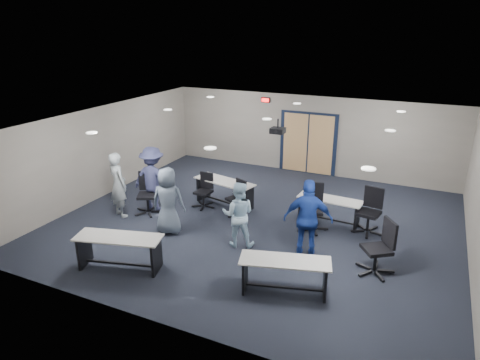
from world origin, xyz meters
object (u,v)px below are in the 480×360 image
at_px(table_back_right, 329,206).
at_px(chair_back_a, 203,191).
at_px(chair_loose_left, 147,194).
at_px(person_navy, 308,219).
at_px(table_back_left, 225,188).
at_px(person_back, 153,179).
at_px(chair_back_c, 313,208).
at_px(table_front_left, 119,247).
at_px(person_plaid, 168,201).
at_px(person_lightblue, 238,214).
at_px(chair_back_b, 236,198).
at_px(table_front_right, 285,270).
at_px(chair_back_d, 369,212).
at_px(person_gray, 118,185).
at_px(chair_loose_right, 377,247).

bearing_deg(table_back_right, chair_back_a, -168.40).
bearing_deg(chair_loose_left, person_navy, -33.20).
xyz_separation_m(table_back_left, person_back, (-1.65, -1.12, 0.40)).
height_order(chair_back_c, chair_loose_left, chair_back_c).
bearing_deg(table_front_left, chair_loose_left, 99.21).
distance_m(person_navy, person_back, 4.69).
bearing_deg(person_plaid, person_lightblue, 168.97).
bearing_deg(person_plaid, chair_loose_left, -46.20).
xyz_separation_m(chair_back_b, person_back, (-2.21, -0.68, 0.43)).
distance_m(chair_back_a, chair_back_c, 3.22).
bearing_deg(table_back_left, person_navy, -18.88).
relative_size(table_front_right, person_lightblue, 1.16).
relative_size(chair_back_b, chair_back_d, 0.84).
relative_size(table_front_left, person_plaid, 1.13).
distance_m(person_plaid, person_navy, 3.47).
xyz_separation_m(table_back_right, person_navy, (-0.02, -1.95, 0.45)).
xyz_separation_m(chair_loose_left, person_gray, (-0.60, -0.43, 0.32)).
relative_size(chair_back_d, chair_loose_left, 1.00).
distance_m(table_back_right, chair_loose_left, 4.91).
bearing_deg(person_navy, chair_back_d, -135.35).
relative_size(chair_back_a, person_back, 0.54).
distance_m(table_front_right, person_navy, 1.57).
bearing_deg(chair_back_b, chair_loose_right, 5.29).
height_order(table_front_right, person_gray, person_gray).
bearing_deg(table_front_left, chair_back_c, 32.05).
height_order(table_back_left, chair_back_c, chair_back_c).
bearing_deg(table_back_right, person_gray, -156.17).
distance_m(chair_loose_right, person_navy, 1.53).
height_order(table_back_left, chair_loose_right, chair_loose_right).
distance_m(table_back_right, person_gray, 5.63).
bearing_deg(table_front_left, chair_loose_right, 7.51).
height_order(table_back_left, person_lightblue, person_lightblue).
distance_m(chair_back_b, person_navy, 2.83).
distance_m(chair_back_c, person_back, 4.43).
distance_m(table_back_left, person_navy, 3.52).
bearing_deg(table_front_right, person_navy, 74.26).
xyz_separation_m(table_front_right, person_lightblue, (-1.62, 1.35, 0.31)).
xyz_separation_m(table_back_left, table_back_right, (3.00, 0.12, -0.05)).
height_order(chair_back_a, person_gray, person_gray).
bearing_deg(table_back_right, table_front_left, -126.88).
distance_m(chair_back_d, chair_loose_right, 1.87).
bearing_deg(person_gray, chair_loose_left, -121.57).
bearing_deg(chair_loose_right, chair_back_a, -142.11).
bearing_deg(chair_loose_right, person_plaid, -122.49).
height_order(chair_loose_left, chair_loose_right, chair_loose_right).
height_order(table_back_right, person_gray, person_gray).
relative_size(table_back_left, chair_back_b, 1.98).
height_order(chair_back_d, person_navy, person_navy).
distance_m(chair_back_b, person_lightblue, 1.78).
relative_size(person_navy, person_back, 1.00).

